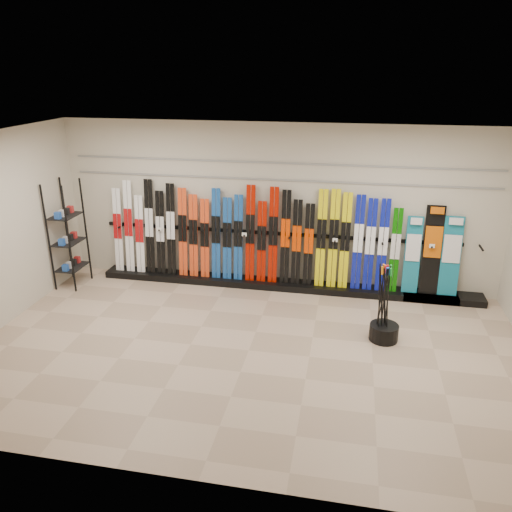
# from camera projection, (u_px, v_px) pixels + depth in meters

# --- Properties ---
(floor) EXTENTS (8.00, 8.00, 0.00)m
(floor) POSITION_uv_depth(u_px,v_px,m) (249.00, 350.00, 7.30)
(floor) COLOR tan
(floor) RESTS_ON ground
(back_wall) EXTENTS (8.00, 0.00, 8.00)m
(back_wall) POSITION_uv_depth(u_px,v_px,m) (276.00, 207.00, 9.05)
(back_wall) COLOR beige
(back_wall) RESTS_ON floor
(ceiling) EXTENTS (8.00, 8.00, 0.00)m
(ceiling) POSITION_uv_depth(u_px,v_px,m) (247.00, 143.00, 6.22)
(ceiling) COLOR silver
(ceiling) RESTS_ON back_wall
(ski_rack_base) EXTENTS (8.00, 0.40, 0.12)m
(ski_rack_base) POSITION_uv_depth(u_px,v_px,m) (285.00, 285.00, 9.33)
(ski_rack_base) COLOR black
(ski_rack_base) RESTS_ON floor
(skis) EXTENTS (5.37, 0.20, 1.81)m
(skis) POSITION_uv_depth(u_px,v_px,m) (250.00, 237.00, 9.16)
(skis) COLOR white
(skis) RESTS_ON ski_rack_base
(snowboards) EXTENTS (0.94, 0.24, 1.56)m
(snowboards) POSITION_uv_depth(u_px,v_px,m) (433.00, 254.00, 8.66)
(snowboards) COLOR #14728C
(snowboards) RESTS_ON ski_rack_base
(accessory_rack) EXTENTS (0.40, 0.60, 1.99)m
(accessory_rack) POSITION_uv_depth(u_px,v_px,m) (68.00, 234.00, 9.16)
(accessory_rack) COLOR black
(accessory_rack) RESTS_ON floor
(pole_bin) EXTENTS (0.43, 0.43, 0.25)m
(pole_bin) POSITION_uv_depth(u_px,v_px,m) (384.00, 332.00, 7.55)
(pole_bin) COLOR black
(pole_bin) RESTS_ON floor
(ski_poles) EXTENTS (0.21, 0.22, 1.18)m
(ski_poles) POSITION_uv_depth(u_px,v_px,m) (383.00, 303.00, 7.39)
(ski_poles) COLOR black
(ski_poles) RESTS_ON pole_bin
(slatwall_rail_0) EXTENTS (7.60, 0.02, 0.03)m
(slatwall_rail_0) POSITION_uv_depth(u_px,v_px,m) (276.00, 180.00, 8.86)
(slatwall_rail_0) COLOR gray
(slatwall_rail_0) RESTS_ON back_wall
(slatwall_rail_1) EXTENTS (7.60, 0.02, 0.03)m
(slatwall_rail_1) POSITION_uv_depth(u_px,v_px,m) (277.00, 163.00, 8.75)
(slatwall_rail_1) COLOR gray
(slatwall_rail_1) RESTS_ON back_wall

